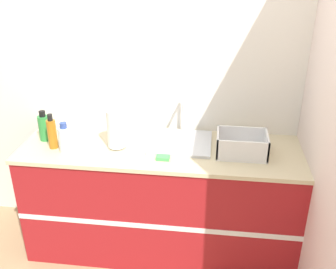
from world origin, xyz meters
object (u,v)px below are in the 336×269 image
sink (181,141)px  paper_towel_roll (116,129)px  dish_rack (242,147)px  bottle_clear (65,139)px  bottle_amber (52,133)px  bottle_green (44,127)px

sink → paper_towel_roll: size_ratio=1.56×
sink → dish_rack: 0.45m
bottle_clear → bottle_amber: bearing=159.1°
dish_rack → bottle_clear: bearing=-174.8°
bottle_green → bottle_amber: 0.16m
sink → bottle_clear: size_ratio=2.04×
paper_towel_roll → bottle_amber: (-0.45, -0.06, -0.03)m
bottle_green → bottle_amber: bottle_amber is taller
bottle_clear → bottle_green: bottle_green is taller
paper_towel_roll → bottle_green: (-0.56, 0.05, -0.04)m
dish_rack → bottle_green: bearing=178.2°
sink → bottle_clear: bearing=-164.2°
sink → dish_rack: sink is taller
bottle_green → paper_towel_roll: bearing=-5.5°
paper_towel_roll → sink: bearing=15.2°
sink → bottle_green: bearing=-176.1°
bottle_clear → bottle_green: size_ratio=0.95×
paper_towel_roll → bottle_amber: 0.46m
bottle_clear → bottle_amber: bottle_amber is taller
dish_rack → bottle_clear: bottle_clear is taller
paper_towel_roll → bottle_green: paper_towel_roll is taller
paper_towel_roll → bottle_amber: size_ratio=1.11×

